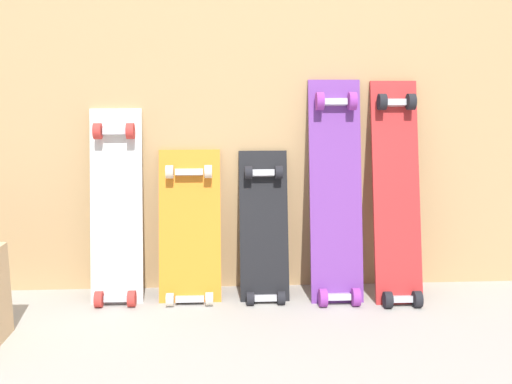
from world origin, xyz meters
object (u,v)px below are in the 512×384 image
at_px(skateboard_black, 264,235).
at_px(skateboard_purple, 336,199).
at_px(skateboard_red, 397,200).
at_px(skateboard_orange, 190,235).
at_px(skateboard_white, 116,215).

distance_m(skateboard_black, skateboard_purple, 0.31).
distance_m(skateboard_purple, skateboard_red, 0.23).
xyz_separation_m(skateboard_orange, skateboard_purple, (0.56, -0.02, 0.14)).
relative_size(skateboard_white, skateboard_purple, 0.88).
relative_size(skateboard_white, skateboard_red, 0.88).
relative_size(skateboard_orange, skateboard_red, 0.71).
height_order(skateboard_black, skateboard_purple, skateboard_purple).
bearing_deg(skateboard_white, skateboard_purple, -1.46).
bearing_deg(skateboard_black, skateboard_purple, -2.60).
distance_m(skateboard_white, skateboard_purple, 0.84).
height_order(skateboard_orange, skateboard_red, skateboard_red).
bearing_deg(skateboard_red, skateboard_orange, 177.74).
distance_m(skateboard_white, skateboard_orange, 0.29).
height_order(skateboard_white, skateboard_red, skateboard_red).
distance_m(skateboard_black, skateboard_red, 0.52).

